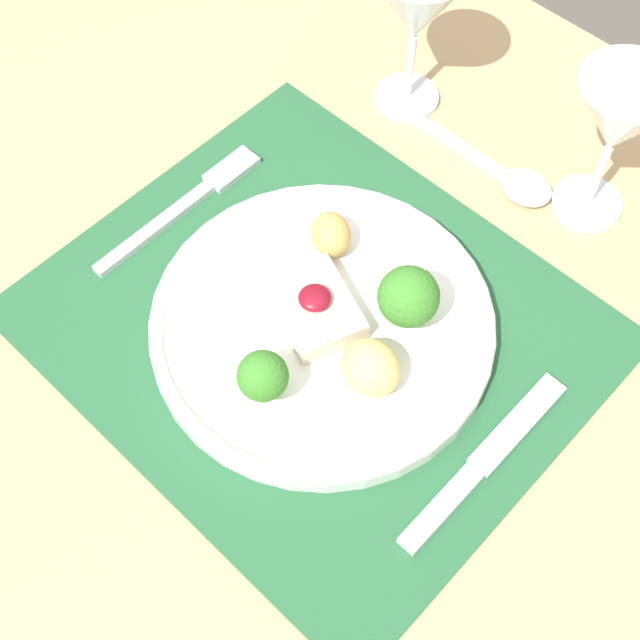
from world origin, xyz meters
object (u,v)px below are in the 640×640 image
(fork, at_px, (190,201))
(spoon, at_px, (509,177))
(wine_glass_far, at_px, (416,9))
(dinner_plate, at_px, (324,324))
(knife, at_px, (474,472))
(wine_glass_near, at_px, (619,122))

(fork, bearing_deg, spoon, 49.76)
(wine_glass_far, bearing_deg, spoon, -6.25)
(dinner_plate, bearing_deg, knife, -3.85)
(wine_glass_near, bearing_deg, wine_glass_far, -176.84)
(fork, height_order, wine_glass_far, wine_glass_far)
(dinner_plate, distance_m, knife, 0.17)
(dinner_plate, height_order, fork, dinner_plate)
(spoon, height_order, wine_glass_far, wine_glass_far)
(fork, bearing_deg, wine_glass_near, 44.31)
(dinner_plate, xyz_separation_m, spoon, (0.01, 0.24, -0.01))
(dinner_plate, distance_m, fork, 0.18)
(spoon, distance_m, wine_glass_far, 0.17)
(spoon, bearing_deg, wine_glass_far, 171.87)
(wine_glass_far, bearing_deg, dinner_plate, -63.29)
(fork, distance_m, spoon, 0.29)
(spoon, bearing_deg, dinner_plate, -94.25)
(spoon, relative_size, wine_glass_far, 1.14)
(dinner_plate, xyz_separation_m, fork, (-0.18, 0.02, -0.01))
(dinner_plate, distance_m, spoon, 0.24)
(wine_glass_far, bearing_deg, knife, -42.04)
(wine_glass_near, distance_m, wine_glass_far, 0.21)
(dinner_plate, relative_size, knife, 1.52)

